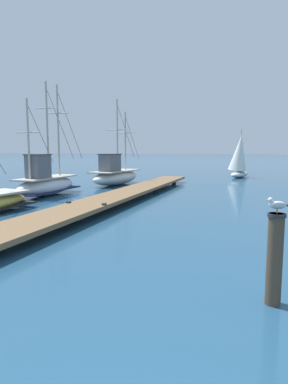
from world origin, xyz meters
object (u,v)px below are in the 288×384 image
at_px(mooring_piling, 275,257).
at_px(distant_sailboat, 239,157).
at_px(fishing_boat_1, 46,182).
at_px(fishing_boat_2, 115,175).
at_px(perched_seagull, 278,205).

bearing_deg(mooring_piling, distant_sailboat, 96.85).
xyz_separation_m(fishing_boat_1, fishing_boat_2, (1.17, 6.57, -0.00)).
xyz_separation_m(fishing_boat_2, distant_sailboat, (7.94, 10.10, 1.21)).
bearing_deg(perched_seagull, distant_sailboat, 96.86).
height_order(fishing_boat_2, distant_sailboat, fishing_boat_2).
xyz_separation_m(fishing_boat_1, perched_seagull, (12.28, -9.73, 0.98)).
bearing_deg(fishing_boat_1, perched_seagull, -38.40).
xyz_separation_m(fishing_boat_2, perched_seagull, (11.11, -16.31, 0.98)).
xyz_separation_m(mooring_piling, perched_seagull, (0.01, 0.00, 0.90)).
relative_size(fishing_boat_1, mooring_piling, 4.29).
relative_size(fishing_boat_1, perched_seagull, 17.92).
bearing_deg(fishing_boat_1, distant_sailboat, 61.36).
height_order(fishing_boat_1, mooring_piling, fishing_boat_1).
bearing_deg(fishing_boat_2, mooring_piling, -55.75).
relative_size(fishing_boat_2, distant_sailboat, 1.50).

